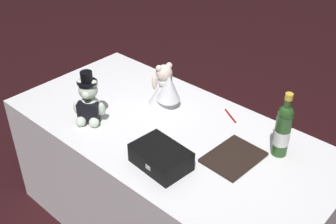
{
  "coord_description": "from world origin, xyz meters",
  "views": [
    {
      "loc": [
        1.17,
        -1.29,
        1.97
      ],
      "look_at": [
        0.0,
        0.0,
        0.83
      ],
      "focal_mm": 44.38,
      "sensor_mm": 36.0,
      "label": 1
    }
  ],
  "objects_px": {
    "teddy_bear_groom": "(89,103)",
    "champagne_bottle": "(283,130)",
    "signing_pen": "(230,115)",
    "teddy_bear_bride": "(165,88)",
    "gift_case_black": "(161,157)",
    "guestbook": "(234,157)"
  },
  "relations": [
    {
      "from": "teddy_bear_groom",
      "to": "champagne_bottle",
      "type": "distance_m",
      "value": 0.97
    },
    {
      "from": "teddy_bear_groom",
      "to": "signing_pen",
      "type": "relative_size",
      "value": 2.31
    },
    {
      "from": "teddy_bear_groom",
      "to": "signing_pen",
      "type": "height_order",
      "value": "teddy_bear_groom"
    },
    {
      "from": "gift_case_black",
      "to": "guestbook",
      "type": "height_order",
      "value": "gift_case_black"
    },
    {
      "from": "gift_case_black",
      "to": "teddy_bear_bride",
      "type": "bearing_deg",
      "value": 130.22
    },
    {
      "from": "champagne_bottle",
      "to": "gift_case_black",
      "type": "xyz_separation_m",
      "value": [
        -0.35,
        -0.44,
        -0.09
      ]
    },
    {
      "from": "signing_pen",
      "to": "guestbook",
      "type": "relative_size",
      "value": 0.45
    },
    {
      "from": "champagne_bottle",
      "to": "signing_pen",
      "type": "bearing_deg",
      "value": 163.36
    },
    {
      "from": "champagne_bottle",
      "to": "signing_pen",
      "type": "height_order",
      "value": "champagne_bottle"
    },
    {
      "from": "teddy_bear_groom",
      "to": "signing_pen",
      "type": "distance_m",
      "value": 0.75
    },
    {
      "from": "champagne_bottle",
      "to": "guestbook",
      "type": "relative_size",
      "value": 1.22
    },
    {
      "from": "champagne_bottle",
      "to": "guestbook",
      "type": "xyz_separation_m",
      "value": [
        -0.13,
        -0.18,
        -0.13
      ]
    },
    {
      "from": "signing_pen",
      "to": "gift_case_black",
      "type": "distance_m",
      "value": 0.55
    },
    {
      "from": "signing_pen",
      "to": "gift_case_black",
      "type": "height_order",
      "value": "gift_case_black"
    },
    {
      "from": "teddy_bear_groom",
      "to": "champagne_bottle",
      "type": "relative_size",
      "value": 0.86
    },
    {
      "from": "guestbook",
      "to": "signing_pen",
      "type": "bearing_deg",
      "value": 130.73
    },
    {
      "from": "teddy_bear_groom",
      "to": "teddy_bear_bride",
      "type": "distance_m",
      "value": 0.43
    },
    {
      "from": "signing_pen",
      "to": "champagne_bottle",
      "type": "bearing_deg",
      "value": -16.64
    },
    {
      "from": "teddy_bear_groom",
      "to": "signing_pen",
      "type": "bearing_deg",
      "value": 45.23
    },
    {
      "from": "signing_pen",
      "to": "guestbook",
      "type": "xyz_separation_m",
      "value": [
        0.22,
        -0.28,
        0.0
      ]
    },
    {
      "from": "signing_pen",
      "to": "teddy_bear_groom",
      "type": "bearing_deg",
      "value": -134.77
    },
    {
      "from": "teddy_bear_groom",
      "to": "gift_case_black",
      "type": "distance_m",
      "value": 0.53
    }
  ]
}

